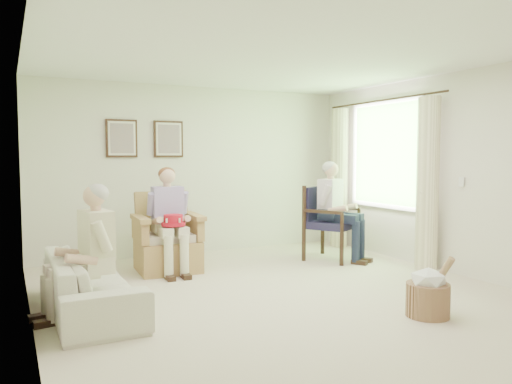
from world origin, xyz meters
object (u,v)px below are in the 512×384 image
wood_armchair (328,219)px  sofa (92,283)px  person_wicker (169,213)px  person_dark (335,203)px  hatbox (428,292)px  wicker_armchair (167,246)px  person_sofa (93,244)px  red_hat (173,221)px

wood_armchair → sofa: bearing=166.3°
wood_armchair → person_wicker: (-2.37, 0.18, 0.21)m
sofa → person_wicker: person_wicker is taller
person_dark → hatbox: bearing=-136.3°
hatbox → wicker_armchair: bearing=119.2°
person_sofa → wood_armchair: bearing=100.3°
person_dark → wicker_armchair: bearing=137.9°
person_dark → hatbox: 2.66m
wicker_armchair → sofa: bearing=-127.4°
red_hat → hatbox: 3.17m
wicker_armchair → hatbox: bearing=-57.9°
wicker_armchair → red_hat: 0.51m
wood_armchair → hatbox: size_ratio=1.78×
person_wicker → wood_armchair: bearing=-1.3°
sofa → red_hat: (1.16, 1.04, 0.42)m
person_dark → person_sofa: bearing=165.9°
person_dark → red_hat: person_dark is taller
person_dark → hatbox: (-0.71, -2.50, -0.61)m
wicker_armchair → hatbox: size_ratio=1.74×
wicker_armchair → person_sofa: bearing=-124.5°
red_hat → wood_armchair: bearing=0.7°
sofa → person_sofa: bearing=180.0°
wicker_armchair → wood_armchair: 2.41m
wood_armchair → hatbox: bearing=-135.3°
person_wicker → person_sofa: (-1.17, -1.39, -0.10)m
sofa → person_sofa: size_ratio=1.55×
person_wicker → hatbox: size_ratio=2.25×
sofa → person_sofa: person_sofa is taller
wood_armchair → red_hat: (-2.39, -0.03, 0.12)m
person_sofa → red_hat: (1.16, 1.19, 0.01)m
sofa → red_hat: size_ratio=6.33×
person_wicker → person_sofa: bearing=-127.1°
wood_armchair → person_wicker: person_wicker is taller
wood_armchair → red_hat: size_ratio=3.52×
person_sofa → hatbox: bearing=54.3°
wood_armchair → sofa: (-3.55, -1.06, -0.30)m
person_sofa → wicker_armchair: bearing=134.0°
wicker_armchair → hatbox: (1.67, -2.99, -0.10)m
red_hat → hatbox: size_ratio=0.50×
sofa → red_hat: red_hat is taller
person_wicker → red_hat: size_ratio=4.47×
wood_armchair → person_sofa: 3.75m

